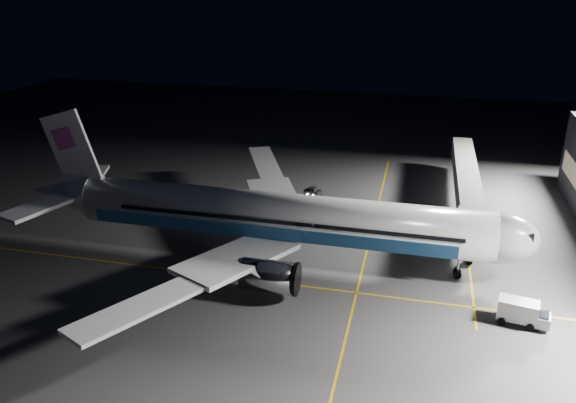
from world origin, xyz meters
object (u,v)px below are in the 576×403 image
(service_truck, at_px, (523,312))
(safety_cone_c, at_px, (244,213))
(airliner, at_px, (271,217))
(safety_cone_a, at_px, (303,234))
(safety_cone_b, at_px, (279,215))
(jet_bridge, at_px, (467,185))
(baggage_tug, at_px, (313,193))

(service_truck, xyz_separation_m, safety_cone_c, (-34.24, 18.67, -1.00))
(airliner, xyz_separation_m, service_truck, (27.32, -7.81, -3.85))
(safety_cone_a, bearing_deg, safety_cone_c, 153.56)
(safety_cone_b, bearing_deg, jet_bridge, 14.95)
(safety_cone_a, bearing_deg, service_truck, -29.40)
(baggage_tug, height_order, safety_cone_c, baggage_tug)
(jet_bridge, height_order, service_truck, jet_bridge)
(jet_bridge, relative_size, safety_cone_c, 55.78)
(jet_bridge, relative_size, safety_cone_b, 52.67)
(service_truck, distance_m, baggage_tug, 37.68)
(safety_cone_a, xyz_separation_m, safety_cone_c, (-9.48, 4.71, 0.03))
(jet_bridge, distance_m, baggage_tug, 22.19)
(service_truck, relative_size, safety_cone_c, 8.19)
(jet_bridge, distance_m, service_truck, 26.41)
(airliner, bearing_deg, jet_bridge, 38.04)
(safety_cone_a, bearing_deg, baggage_tug, 95.62)
(safety_cone_a, relative_size, safety_cone_c, 0.91)
(jet_bridge, xyz_separation_m, safety_cone_c, (-30.00, -7.20, -4.27))
(baggage_tug, xyz_separation_m, safety_cone_b, (-3.16, -8.01, -0.47))
(service_truck, relative_size, safety_cone_b, 7.74)
(service_truck, xyz_separation_m, baggage_tug, (-26.07, 27.21, -0.52))
(baggage_tug, relative_size, safety_cone_b, 4.35)
(safety_cone_c, bearing_deg, safety_cone_b, 5.98)
(service_truck, relative_size, safety_cone_a, 8.96)
(airliner, distance_m, jet_bridge, 29.31)
(service_truck, distance_m, safety_cone_c, 39.01)
(airliner, bearing_deg, safety_cone_b, 99.53)
(safety_cone_b, bearing_deg, service_truck, -33.29)
(safety_cone_a, bearing_deg, jet_bridge, 30.12)
(safety_cone_a, height_order, safety_cone_b, safety_cone_b)
(airliner, distance_m, safety_cone_a, 8.25)
(airliner, relative_size, baggage_tug, 21.65)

